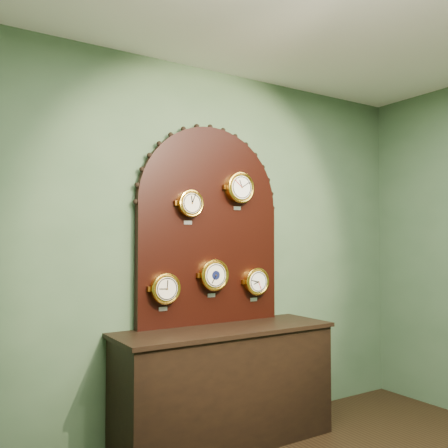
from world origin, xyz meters
TOP-DOWN VIEW (x-y plane):
  - wall_back at (0.00, 2.50)m, footprint 4.00×0.00m
  - shop_counter at (0.00, 2.23)m, footprint 1.60×0.50m
  - display_board at (0.00, 2.45)m, footprint 1.26×0.06m
  - roman_clock at (-0.21, 2.38)m, footprint 0.20×0.08m
  - arabic_clock at (0.23, 2.38)m, footprint 0.25×0.08m
  - hygrometer at (-0.41, 2.38)m, footprint 0.22×0.08m
  - barometer at (-0.01, 2.38)m, footprint 0.24×0.08m
  - tide_clock at (0.39, 2.38)m, footprint 0.22×0.08m

SIDE VIEW (x-z plane):
  - shop_counter at x=0.00m, z-range 0.00..0.80m
  - hygrometer at x=-0.41m, z-range 0.98..1.26m
  - tide_clock at x=0.39m, z-range 1.00..1.27m
  - barometer at x=-0.01m, z-range 1.06..1.34m
  - wall_back at x=0.00m, z-range -0.60..3.40m
  - display_board at x=0.00m, z-range 0.86..2.39m
  - roman_clock at x=-0.21m, z-range 1.60..1.86m
  - arabic_clock at x=0.23m, z-range 1.72..2.02m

